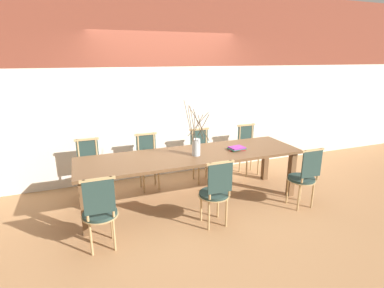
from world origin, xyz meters
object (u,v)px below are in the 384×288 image
at_px(chair_near_center, 304,176).
at_px(chair_far_center, 202,154).
at_px(dining_table, 192,159).
at_px(vase_centerpiece, 196,145).
at_px(book_stack, 237,148).

height_order(chair_near_center, chair_far_center, same).
bearing_deg(chair_far_center, chair_near_center, 123.46).
xyz_separation_m(dining_table, vase_centerpiece, (0.03, -0.08, 0.23)).
bearing_deg(vase_centerpiece, chair_near_center, -25.04).
height_order(dining_table, book_stack, book_stack).
height_order(chair_far_center, vase_centerpiece, vase_centerpiece).
height_order(vase_centerpiece, book_stack, vase_centerpiece).
distance_m(dining_table, vase_centerpiece, 0.25).
bearing_deg(chair_near_center, book_stack, 137.02).
bearing_deg(dining_table, chair_near_center, -27.12).
xyz_separation_m(chair_far_center, book_stack, (0.24, -0.78, 0.29)).
distance_m(dining_table, book_stack, 0.71).
relative_size(dining_table, chair_far_center, 3.56).
bearing_deg(dining_table, book_stack, -4.57).
bearing_deg(book_stack, chair_near_center, -42.98).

